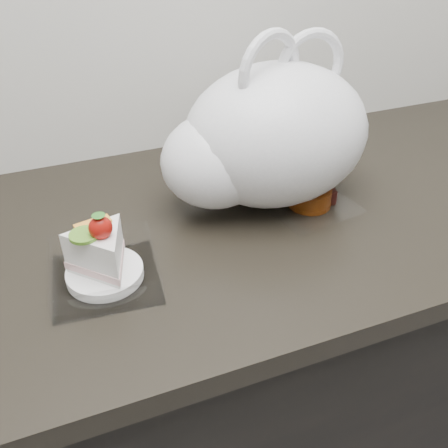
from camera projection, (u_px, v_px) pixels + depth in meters
name	position (u px, v px, depth m)	size (l,w,h in m)	color
counter	(219.00, 378.00, 1.15)	(2.04, 0.64, 0.90)	black
cake_tray	(103.00, 263.00, 0.74)	(0.17, 0.17, 0.12)	white
mooncake_wrap	(311.00, 198.00, 0.92)	(0.18, 0.17, 0.04)	white
plastic_bag	(265.00, 139.00, 0.88)	(0.42, 0.33, 0.31)	white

